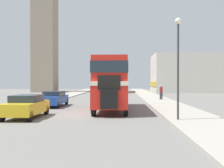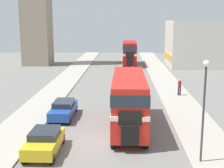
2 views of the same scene
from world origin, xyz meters
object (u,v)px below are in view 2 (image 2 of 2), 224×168
at_px(double_decker_bus, 129,97).
at_px(street_lamp, 204,97).
at_px(bus_distant, 129,51).
at_px(car_parked_near, 44,141).
at_px(car_parked_mid, 63,109).
at_px(pedestrian_walking, 180,86).

bearing_deg(double_decker_bus, street_lamp, -55.81).
bearing_deg(street_lamp, bus_distant, 94.87).
bearing_deg(bus_distant, car_parked_near, -98.56).
bearing_deg(bus_distant, car_parked_mid, -100.79).
height_order(car_parked_near, pedestrian_walking, pedestrian_walking).
distance_m(pedestrian_walking, street_lamp, 16.57).
distance_m(bus_distant, street_lamp, 40.48).
height_order(bus_distant, street_lamp, street_lamp).
height_order(car_parked_near, car_parked_mid, car_parked_near).
distance_m(bus_distant, car_parked_near, 39.65).
relative_size(double_decker_bus, bus_distant, 1.03).
bearing_deg(bus_distant, street_lamp, -85.13).
bearing_deg(car_parked_near, pedestrian_walking, 54.15).
bearing_deg(street_lamp, pedestrian_walking, 84.45).
relative_size(bus_distant, car_parked_near, 2.35).
bearing_deg(car_parked_mid, car_parked_near, -88.43).
distance_m(car_parked_near, street_lamp, 9.93).
xyz_separation_m(bus_distant, pedestrian_walking, (5.02, -24.06, -1.42)).
height_order(double_decker_bus, bus_distant, bus_distant).
relative_size(car_parked_near, street_lamp, 0.68).
distance_m(double_decker_bus, pedestrian_walking, 11.79).
height_order(car_parked_mid, street_lamp, street_lamp).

